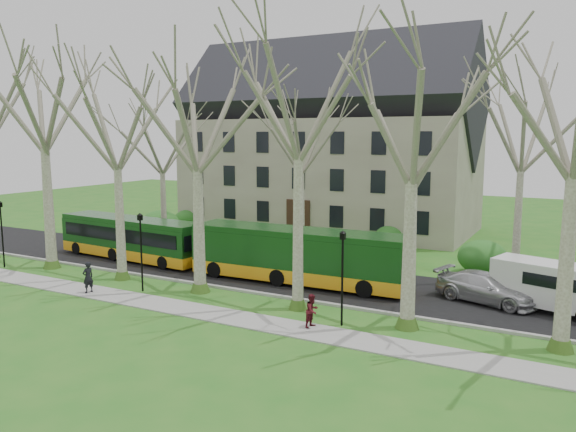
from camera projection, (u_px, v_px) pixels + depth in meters
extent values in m
plane|color=#296C1E|center=(243.00, 301.00, 29.35)|extent=(120.00, 120.00, 0.00)
cube|color=gray|center=(215.00, 314.00, 27.16)|extent=(70.00, 2.00, 0.06)
cube|color=black|center=(292.00, 278.00, 34.14)|extent=(80.00, 8.00, 0.06)
cube|color=#A5A39E|center=(258.00, 293.00, 30.64)|extent=(80.00, 0.25, 0.14)
cube|color=gray|center=(328.00, 174.00, 52.36)|extent=(26.00, 12.00, 10.00)
cylinder|color=black|center=(2.00, 237.00, 36.62)|extent=(0.10, 0.10, 4.00)
cube|color=black|center=(0.00, 205.00, 36.32)|extent=(0.22, 0.22, 0.30)
cylinder|color=black|center=(141.00, 256.00, 31.00)|extent=(0.10, 0.10, 4.00)
cube|color=black|center=(140.00, 218.00, 30.69)|extent=(0.22, 0.22, 0.30)
cylinder|color=black|center=(342.00, 283.00, 25.38)|extent=(0.10, 0.10, 4.00)
cube|color=black|center=(343.00, 236.00, 25.07)|extent=(0.22, 0.22, 0.30)
ellipsoid|color=#1B6025|center=(160.00, 226.00, 47.16)|extent=(2.60, 2.60, 2.00)
ellipsoid|color=#1B6025|center=(219.00, 232.00, 44.35)|extent=(2.60, 2.60, 2.00)
ellipsoid|color=#1B6025|center=(390.00, 249.00, 37.79)|extent=(2.60, 2.60, 2.00)
ellipsoid|color=#1B6025|center=(482.00, 258.00, 34.98)|extent=(2.60, 2.60, 2.00)
ellipsoid|color=#1B6025|center=(186.00, 216.00, 53.33)|extent=(2.60, 2.60, 2.00)
ellipsoid|color=#1B6025|center=(389.00, 233.00, 43.95)|extent=(2.60, 2.60, 2.00)
imported|color=#B6B5BA|center=(487.00, 288.00, 28.91)|extent=(5.64, 3.54, 1.52)
imported|color=black|center=(88.00, 277.00, 30.68)|extent=(0.51, 0.69, 1.72)
imported|color=#50121A|center=(312.00, 311.00, 25.18)|extent=(0.71, 0.84, 1.53)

